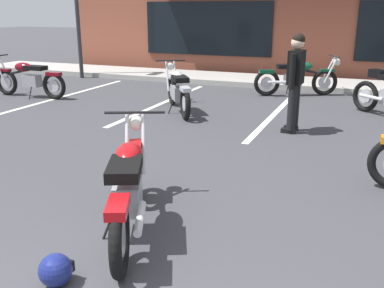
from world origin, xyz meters
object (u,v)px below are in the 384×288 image
object	(u,v)px
motorcycle_foreground_classic	(129,185)
motorcycle_blue_standard	(28,78)
helmet_on_pavement	(56,270)
motorcycle_green_cafe_racer	(297,77)
motorcycle_black_cruiser	(178,89)
person_by_back_row	(295,77)

from	to	relation	value
motorcycle_foreground_classic	motorcycle_blue_standard	xyz separation A→B (m)	(-5.64, 4.94, 0.00)
motorcycle_foreground_classic	helmet_on_pavement	xyz separation A→B (m)	(-0.09, -0.99, -0.33)
motorcycle_blue_standard	motorcycle_green_cafe_racer	size ratio (longest dim) A/B	1.07
motorcycle_green_cafe_racer	helmet_on_pavement	bearing A→B (deg)	-92.78
motorcycle_black_cruiser	motorcycle_green_cafe_racer	size ratio (longest dim) A/B	0.93
motorcycle_foreground_classic	motorcycle_black_cruiser	bearing A→B (deg)	108.80
motorcycle_black_cruiser	motorcycle_blue_standard	size ratio (longest dim) A/B	0.87
helmet_on_pavement	motorcycle_blue_standard	bearing A→B (deg)	133.10
motorcycle_blue_standard	motorcycle_green_cafe_racer	world-z (taller)	same
person_by_back_row	motorcycle_blue_standard	bearing A→B (deg)	173.01
motorcycle_black_cruiser	motorcycle_green_cafe_racer	world-z (taller)	same
motorcycle_foreground_classic	motorcycle_blue_standard	size ratio (longest dim) A/B	0.94
helmet_on_pavement	motorcycle_green_cafe_racer	bearing A→B (deg)	87.22
motorcycle_black_cruiser	helmet_on_pavement	xyz separation A→B (m)	(1.57, -5.86, -0.33)
motorcycle_green_cafe_racer	person_by_back_row	distance (m)	3.50
motorcycle_black_cruiser	motorcycle_blue_standard	world-z (taller)	same
motorcycle_green_cafe_racer	helmet_on_pavement	distance (m)	8.59
motorcycle_black_cruiser	motorcycle_green_cafe_racer	bearing A→B (deg)	53.77
motorcycle_blue_standard	helmet_on_pavement	world-z (taller)	motorcycle_blue_standard
person_by_back_row	helmet_on_pavement	world-z (taller)	person_by_back_row
motorcycle_foreground_classic	motorcycle_black_cruiser	xyz separation A→B (m)	(-1.66, 4.87, 0.00)
motorcycle_foreground_classic	motorcycle_black_cruiser	world-z (taller)	same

